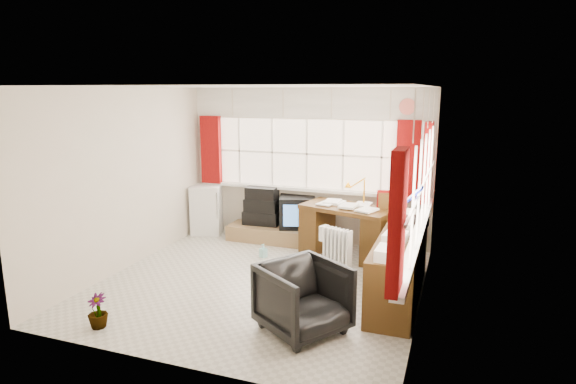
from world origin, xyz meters
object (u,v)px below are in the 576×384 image
object	(u,v)px
desk	(347,229)
tv_bench	(270,234)
task_chair	(391,226)
credenza	(399,266)
crt_tv	(297,212)
office_chair	(303,298)
desk_lamp	(364,186)
mini_fridge	(207,209)
radiator	(337,255)

from	to	relation	value
desk	tv_bench	size ratio (longest dim) A/B	1.05
task_chair	credenza	world-z (taller)	task_chair
task_chair	crt_tv	distance (m)	1.66
office_chair	desk_lamp	bearing A→B (deg)	32.11
office_chair	crt_tv	world-z (taller)	crt_tv
task_chair	mini_fridge	world-z (taller)	task_chair
desk_lamp	credenza	bearing A→B (deg)	-63.36
office_chair	radiator	distance (m)	1.72
desk_lamp	office_chair	distance (m)	2.72
tv_bench	mini_fridge	xyz separation A→B (m)	(-1.21, 0.08, 0.30)
desk	task_chair	world-z (taller)	task_chair
desk_lamp	tv_bench	distance (m)	1.82
desk_lamp	office_chair	xyz separation A→B (m)	(-0.10, -2.63, -0.69)
desk	credenza	xyz separation A→B (m)	(0.92, -1.22, -0.04)
credenza	crt_tv	world-z (taller)	credenza
desk	radiator	bearing A→B (deg)	-87.44
desk	mini_fridge	xyz separation A→B (m)	(-2.57, 0.38, -0.01)
mini_fridge	crt_tv	bearing A→B (deg)	1.90
task_chair	office_chair	distance (m)	2.44
office_chair	credenza	bearing A→B (deg)	-0.07
crt_tv	office_chair	bearing A→B (deg)	-70.14
desk	radiator	distance (m)	0.72
radiator	desk_lamp	bearing A→B (deg)	79.47
office_chair	credenza	xyz separation A→B (m)	(0.82, 1.20, 0.03)
task_chair	office_chair	world-z (taller)	task_chair
credenza	task_chair	bearing A→B (deg)	102.56
crt_tv	desk	bearing A→B (deg)	-25.16
radiator	credenza	size ratio (longest dim) A/B	0.31
desk	mini_fridge	bearing A→B (deg)	171.56
tv_bench	crt_tv	size ratio (longest dim) A/B	2.02
task_chair	tv_bench	distance (m)	2.09
crt_tv	tv_bench	bearing A→B (deg)	-162.71
radiator	tv_bench	bearing A→B (deg)	144.25
credenza	tv_bench	size ratio (longest dim) A/B	1.43
radiator	mini_fridge	size ratio (longest dim) A/B	0.74
office_chair	tv_bench	distance (m)	3.09
office_chair	credenza	size ratio (longest dim) A/B	0.40
desk	credenza	distance (m)	1.53
desk	mini_fridge	size ratio (longest dim) A/B	1.73
desk	tv_bench	bearing A→B (deg)	167.49
desk_lamp	crt_tv	distance (m)	1.27
desk_lamp	office_chair	size ratio (longest dim) A/B	0.51
task_chair	office_chair	size ratio (longest dim) A/B	1.30
desk_lamp	crt_tv	bearing A→B (deg)	168.86
task_chair	credenza	distance (m)	1.21
desk	task_chair	bearing A→B (deg)	-3.96
radiator	mini_fridge	xyz separation A→B (m)	(-2.60, 1.08, 0.17)
task_chair	mini_fridge	xyz separation A→B (m)	(-3.23, 0.43, -0.13)
crt_tv	radiator	bearing A→B (deg)	-49.81
office_chair	credenza	distance (m)	1.45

